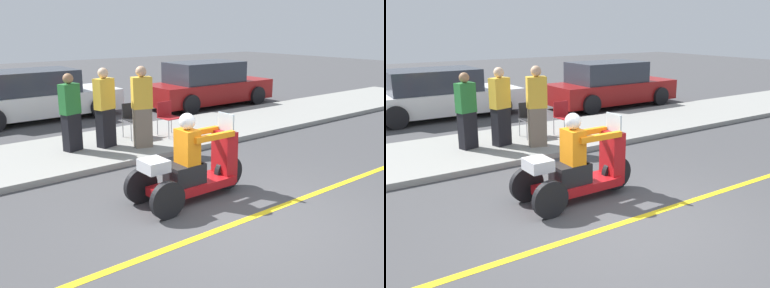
# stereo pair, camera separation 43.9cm
# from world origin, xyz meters

# --- Properties ---
(ground_plane) EXTENTS (60.00, 60.00, 0.00)m
(ground_plane) POSITION_xyz_m (0.00, 0.00, 0.00)
(ground_plane) COLOR #424244
(lane_stripe) EXTENTS (24.00, 0.12, 0.01)m
(lane_stripe) POSITION_xyz_m (-0.06, 0.00, 0.00)
(lane_stripe) COLOR gold
(lane_stripe) RESTS_ON ground
(sidewalk_strip) EXTENTS (28.00, 2.80, 0.12)m
(sidewalk_strip) POSITION_xyz_m (0.00, 4.60, 0.06)
(sidewalk_strip) COLOR gray
(sidewalk_strip) RESTS_ON ground
(motorcycle_trike) EXTENTS (2.10, 0.84, 1.44)m
(motorcycle_trike) POSITION_xyz_m (-0.05, 1.11, 0.51)
(motorcycle_trike) COLOR black
(motorcycle_trike) RESTS_ON ground
(spectator_with_child) EXTENTS (0.48, 0.37, 1.79)m
(spectator_with_child) POSITION_xyz_m (0.73, 3.91, 0.98)
(spectator_with_child) COLOR #726656
(spectator_with_child) RESTS_ON sidewalk_strip
(spectator_by_tree) EXTENTS (0.45, 0.34, 1.66)m
(spectator_by_tree) POSITION_xyz_m (-0.63, 4.59, 0.92)
(spectator_by_tree) COLOR black
(spectator_by_tree) RESTS_ON sidewalk_strip
(spectator_mid_group) EXTENTS (0.47, 0.35, 1.75)m
(spectator_mid_group) POSITION_xyz_m (0.09, 4.43, 0.96)
(spectator_mid_group) COLOR black
(spectator_mid_group) RESTS_ON sidewalk_strip
(folding_chair_set_back) EXTENTS (0.50, 0.50, 0.82)m
(folding_chair_set_back) POSITION_xyz_m (1.77, 4.45, 0.62)
(folding_chair_set_back) COLOR #A5A8AD
(folding_chair_set_back) RESTS_ON sidewalk_strip
(folding_chair_curbside) EXTENTS (0.49, 0.49, 0.82)m
(folding_chair_curbside) POSITION_xyz_m (1.00, 4.80, 0.62)
(folding_chair_curbside) COLOR #A5A8AD
(folding_chair_curbside) RESTS_ON sidewalk_strip
(parked_car_lot_left) EXTENTS (4.62, 1.94, 1.54)m
(parked_car_lot_left) POSITION_xyz_m (5.54, 7.42, 0.73)
(parked_car_lot_left) COLOR maroon
(parked_car_lot_left) RESTS_ON ground
(parked_car_lot_far) EXTENTS (4.76, 2.11, 1.48)m
(parked_car_lot_far) POSITION_xyz_m (0.03, 8.86, 0.70)
(parked_car_lot_far) COLOR silver
(parked_car_lot_far) RESTS_ON ground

